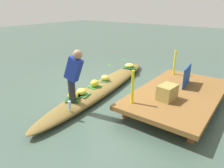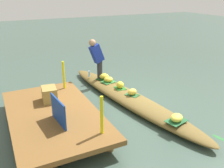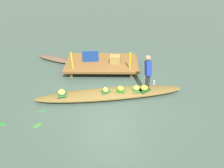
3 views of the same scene
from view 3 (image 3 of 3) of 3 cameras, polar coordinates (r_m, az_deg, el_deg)
canal_water at (r=7.15m, az=-0.54°, el=-3.70°), size 40.00×40.00×0.00m
dock_platform at (r=8.72m, az=-2.99°, el=6.27°), size 3.20×1.80×0.36m
vendor_boat at (r=7.07m, az=-0.55°, el=-2.89°), size 5.48×1.48×0.25m
moored_boat at (r=9.86m, az=-15.93°, el=7.08°), size 2.17×1.22×0.20m
leaf_mat_0 at (r=6.95m, az=-1.93°, el=-2.29°), size 0.41×0.36×0.01m
banana_bunch_0 at (r=6.90m, az=-1.95°, el=-1.74°), size 0.21×0.26×0.17m
leaf_mat_1 at (r=7.16m, az=9.54°, el=-1.61°), size 0.52×0.49×0.01m
banana_bunch_1 at (r=7.11m, az=9.60°, el=-1.07°), size 0.37×0.38×0.17m
leaf_mat_2 at (r=7.08m, az=-14.62°, el=-2.79°), size 0.40×0.49×0.01m
banana_bunch_2 at (r=7.04m, az=-14.71°, el=-2.32°), size 0.36×0.38×0.15m
leaf_mat_3 at (r=7.01m, az=2.53°, el=-1.99°), size 0.36×0.30×0.01m
banana_bunch_3 at (r=6.95m, az=2.55°, el=-1.36°), size 0.29×0.27×0.19m
leaf_mat_4 at (r=7.11m, az=7.22°, el=-1.63°), size 0.39×0.44×0.01m
banana_bunch_4 at (r=7.07m, az=7.26°, el=-1.13°), size 0.35×0.36×0.15m
vendor_person at (r=6.95m, az=10.60°, el=3.89°), size 0.24×0.47×1.23m
water_bottle at (r=7.44m, az=12.32°, el=0.38°), size 0.06×0.06×0.18m
market_banner at (r=8.62m, az=-6.41°, el=8.08°), size 0.71×0.10×0.51m
railing_post_west at (r=8.16m, az=-11.81°, el=6.81°), size 0.06×0.06×0.73m
railing_post_east at (r=8.00m, az=5.36°, el=6.85°), size 0.06×0.06×0.73m
produce_crate at (r=8.53m, az=0.92°, el=7.36°), size 0.47×0.37×0.33m
drifting_plant_0 at (r=6.98m, az=-29.76°, el=-10.36°), size 0.24×0.13×0.01m
drifting_plant_1 at (r=6.49m, az=-21.30°, el=-11.34°), size 0.31×0.31×0.01m
drifting_plant_2 at (r=6.95m, az=-20.13°, el=-7.52°), size 0.31×0.16×0.01m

